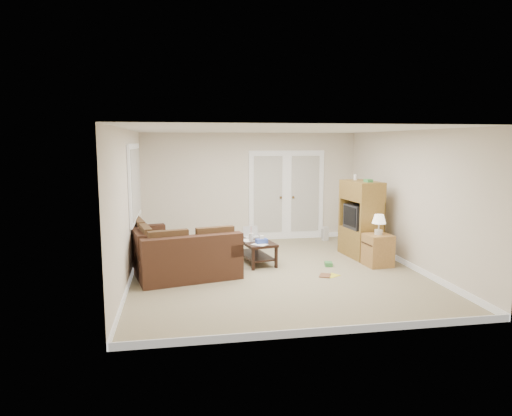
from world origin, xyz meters
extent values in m
plane|color=tan|center=(0.00, 0.00, 0.00)|extent=(5.50, 5.50, 0.00)
cube|color=white|center=(0.00, 0.00, 2.50)|extent=(5.00, 5.50, 0.02)
cube|color=beige|center=(-2.50, 0.00, 1.25)|extent=(0.02, 5.50, 2.50)
cube|color=beige|center=(2.50, 0.00, 1.25)|extent=(0.02, 5.50, 2.50)
cube|color=beige|center=(0.00, 2.75, 1.25)|extent=(5.00, 0.02, 2.50)
cube|color=beige|center=(0.00, -2.75, 1.25)|extent=(5.00, 0.02, 2.50)
cube|color=silver|center=(0.40, 2.72, 1.02)|extent=(0.90, 0.04, 2.13)
cube|color=silver|center=(1.30, 2.72, 1.02)|extent=(0.90, 0.04, 2.13)
cube|color=silver|center=(0.40, 2.69, 1.07)|extent=(0.68, 0.02, 1.80)
cube|color=silver|center=(1.30, 2.69, 1.07)|extent=(0.68, 0.02, 1.80)
cube|color=silver|center=(-2.47, 1.00, 1.55)|extent=(0.04, 1.92, 1.42)
cube|color=silver|center=(-2.44, 1.00, 1.55)|extent=(0.02, 1.74, 1.24)
cube|color=#43271A|center=(-2.17, 0.83, 0.19)|extent=(1.29, 2.27, 0.39)
cube|color=#43271A|center=(-2.47, 0.76, 0.59)|extent=(0.69, 2.13, 0.40)
cube|color=#43271A|center=(-2.38, 1.77, 0.49)|extent=(0.86, 0.40, 0.20)
cube|color=#513820|center=(-2.10, 0.85, 0.45)|extent=(1.00, 2.11, 0.11)
cube|color=#43271A|center=(-1.53, -0.12, 0.19)|extent=(1.81, 1.19, 0.39)
cube|color=#43271A|center=(-1.46, -0.41, 0.59)|extent=(1.68, 0.59, 0.40)
cube|color=#43271A|center=(-0.82, 0.05, 0.49)|extent=(0.40, 0.86, 0.20)
cube|color=#513820|center=(-1.54, -0.04, 0.45)|extent=(1.66, 0.89, 0.11)
cube|color=black|center=(-0.82, 0.05, 0.61)|extent=(0.45, 0.79, 0.03)
cube|color=red|center=(-0.87, 0.24, 0.63)|extent=(0.31, 0.17, 0.02)
cube|color=black|center=(-0.25, 0.69, 0.41)|extent=(0.73, 1.14, 0.05)
cube|color=black|center=(-0.25, 0.69, 0.14)|extent=(0.64, 1.05, 0.03)
cylinder|color=silver|center=(-0.34, 0.62, 0.51)|extent=(0.09, 0.09, 0.15)
cylinder|color=red|center=(-0.34, 0.62, 0.66)|extent=(0.01, 0.01, 0.13)
cube|color=#3750B3|center=(-0.18, 0.41, 0.48)|extent=(0.23, 0.16, 0.09)
cube|color=white|center=(-0.24, 0.59, 0.44)|extent=(0.46, 0.64, 0.00)
cube|color=olive|center=(1.93, 0.82, 0.29)|extent=(0.62, 1.00, 0.57)
cube|color=olive|center=(1.93, 0.82, 1.33)|extent=(0.62, 1.00, 0.38)
cube|color=black|center=(1.91, 0.81, 0.81)|extent=(0.52, 0.62, 0.48)
cube|color=black|center=(1.67, 0.79, 0.83)|extent=(0.06, 0.49, 0.38)
cube|color=#3B823F|center=(1.95, 0.58, 1.55)|extent=(0.13, 0.18, 0.06)
cylinder|color=silver|center=(1.90, 1.10, 1.58)|extent=(0.07, 0.07, 0.11)
cube|color=#A8773D|center=(1.96, 0.07, 0.30)|extent=(0.50, 0.50, 0.59)
cylinder|color=beige|center=(1.96, 0.07, 0.64)|extent=(0.15, 0.15, 0.09)
cylinder|color=beige|center=(1.96, 0.07, 0.75)|extent=(0.03, 0.03, 0.13)
cone|color=white|center=(1.96, 0.07, 0.89)|extent=(0.26, 0.26, 0.16)
cube|color=silver|center=(1.70, 2.35, 0.16)|extent=(0.15, 0.13, 0.32)
cube|color=yellow|center=(0.91, -0.40, 0.00)|extent=(0.33, 0.31, 0.01)
cube|color=#3B823F|center=(1.06, 0.20, 0.04)|extent=(0.17, 0.21, 0.07)
imported|color=brown|center=(0.71, -0.37, 0.01)|extent=(0.27, 0.30, 0.02)
camera|label=1|loc=(-1.68, -7.71, 2.30)|focal=32.00mm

